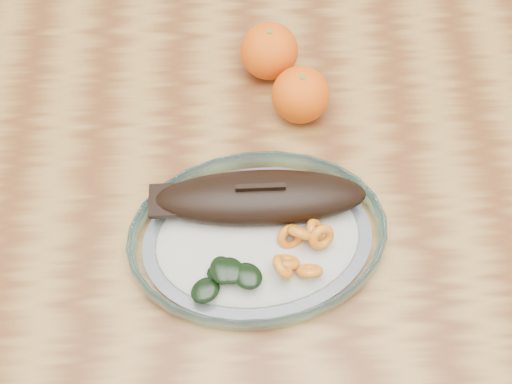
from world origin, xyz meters
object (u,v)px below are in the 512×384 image
orange_left (269,51)px  plated_meal (258,234)px  orange_right (301,95)px  dining_table (254,227)px

orange_left → plated_meal: bearing=-95.4°
orange_left → orange_right: orange_left is taller
dining_table → orange_left: bearing=82.1°
plated_meal → orange_left: size_ratio=7.64×
plated_meal → orange_right: 0.20m
dining_table → orange_right: size_ratio=15.29×
dining_table → plated_meal: 0.13m
dining_table → orange_left: size_ratio=14.76×
dining_table → plated_meal: bearing=-87.5°
plated_meal → orange_right: (0.06, 0.19, 0.02)m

